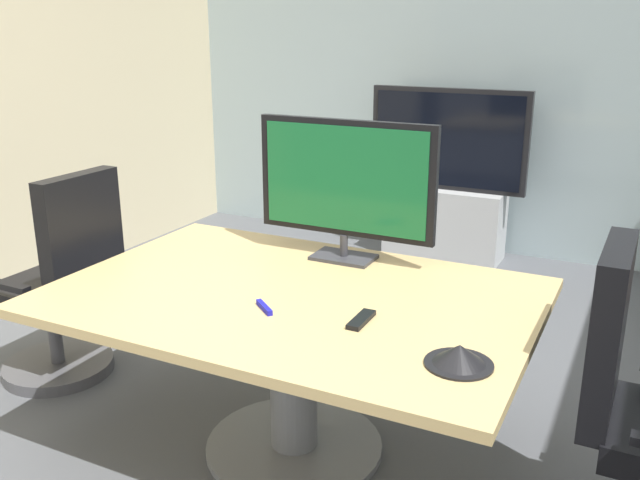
{
  "coord_description": "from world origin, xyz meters",
  "views": [
    {
      "loc": [
        1.23,
        -2.06,
        1.76
      ],
      "look_at": [
        -0.02,
        0.45,
        0.88
      ],
      "focal_mm": 38.72,
      "sensor_mm": 36.0,
      "label": 1
    }
  ],
  "objects_px": {
    "wall_display_unit": "(445,202)",
    "conference_phone": "(459,356)",
    "office_chair_left": "(63,294)",
    "tv_monitor": "(345,182)",
    "remote_control": "(361,320)",
    "conference_table": "(293,331)"
  },
  "relations": [
    {
      "from": "tv_monitor",
      "to": "remote_control",
      "type": "xyz_separation_m",
      "value": [
        0.35,
        -0.62,
        -0.35
      ]
    },
    {
      "from": "conference_table",
      "to": "tv_monitor",
      "type": "height_order",
      "value": "tv_monitor"
    },
    {
      "from": "tv_monitor",
      "to": "conference_table",
      "type": "bearing_deg",
      "value": -91.65
    },
    {
      "from": "conference_table",
      "to": "conference_phone",
      "type": "distance_m",
      "value": 0.85
    },
    {
      "from": "conference_phone",
      "to": "office_chair_left",
      "type": "bearing_deg",
      "value": 170.25
    },
    {
      "from": "tv_monitor",
      "to": "wall_display_unit",
      "type": "xyz_separation_m",
      "value": [
        -0.2,
        2.33,
        -0.65
      ]
    },
    {
      "from": "conference_phone",
      "to": "remote_control",
      "type": "xyz_separation_m",
      "value": [
        -0.41,
        0.17,
        -0.02
      ]
    },
    {
      "from": "office_chair_left",
      "to": "tv_monitor",
      "type": "bearing_deg",
      "value": 107.91
    },
    {
      "from": "conference_table",
      "to": "remote_control",
      "type": "xyz_separation_m",
      "value": [
        0.36,
        -0.14,
        0.18
      ]
    },
    {
      "from": "wall_display_unit",
      "to": "conference_phone",
      "type": "relative_size",
      "value": 5.95
    },
    {
      "from": "office_chair_left",
      "to": "conference_phone",
      "type": "bearing_deg",
      "value": 81.0
    },
    {
      "from": "conference_phone",
      "to": "conference_table",
      "type": "bearing_deg",
      "value": 158.04
    },
    {
      "from": "wall_display_unit",
      "to": "conference_phone",
      "type": "distance_m",
      "value": 3.28
    },
    {
      "from": "conference_table",
      "to": "office_chair_left",
      "type": "relative_size",
      "value": 1.75
    },
    {
      "from": "office_chair_left",
      "to": "wall_display_unit",
      "type": "relative_size",
      "value": 0.83
    },
    {
      "from": "office_chair_left",
      "to": "conference_phone",
      "type": "distance_m",
      "value": 2.17
    },
    {
      "from": "tv_monitor",
      "to": "remote_control",
      "type": "bearing_deg",
      "value": -60.6
    },
    {
      "from": "conference_table",
      "to": "remote_control",
      "type": "bearing_deg",
      "value": -21.67
    },
    {
      "from": "tv_monitor",
      "to": "conference_phone",
      "type": "xyz_separation_m",
      "value": [
        0.76,
        -0.79,
        -0.33
      ]
    },
    {
      "from": "wall_display_unit",
      "to": "conference_table",
      "type": "bearing_deg",
      "value": -86.15
    },
    {
      "from": "office_chair_left",
      "to": "remote_control",
      "type": "xyz_separation_m",
      "value": [
        1.71,
        -0.2,
        0.28
      ]
    },
    {
      "from": "office_chair_left",
      "to": "remote_control",
      "type": "distance_m",
      "value": 1.75
    }
  ]
}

